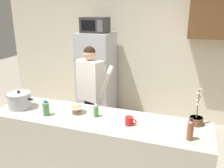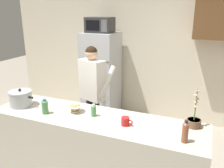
% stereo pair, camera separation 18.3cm
% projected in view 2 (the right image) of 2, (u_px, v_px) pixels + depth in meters
% --- Properties ---
extents(back_wall_unit, '(6.00, 0.48, 2.60)m').
position_uv_depth(back_wall_unit, '(158.00, 49.00, 4.55)').
color(back_wall_unit, beige).
rests_on(back_wall_unit, ground).
extents(kitchen_island, '(2.58, 0.68, 0.92)m').
position_uv_depth(kitchen_island, '(95.00, 151.00, 2.93)').
color(kitchen_island, '#BCB7A8').
rests_on(kitchen_island, ground).
extents(refrigerator, '(0.64, 0.68, 1.71)m').
position_uv_depth(refrigerator, '(101.00, 76.00, 4.72)').
color(refrigerator, '#B7BABF').
rests_on(refrigerator, ground).
extents(microwave, '(0.48, 0.37, 0.28)m').
position_uv_depth(microwave, '(100.00, 25.00, 4.40)').
color(microwave, '#2D2D30').
rests_on(microwave, refrigerator).
extents(person_near_pot, '(0.59, 0.53, 1.62)m').
position_uv_depth(person_near_pot, '(93.00, 85.00, 3.67)').
color(person_near_pot, black).
rests_on(person_near_pot, ground).
extents(cooking_pot, '(0.41, 0.29, 0.24)m').
position_uv_depth(cooking_pot, '(21.00, 98.00, 3.10)').
color(cooking_pot, '#ADAFB5').
rests_on(cooking_pot, kitchen_island).
extents(coffee_mug, '(0.13, 0.09, 0.10)m').
position_uv_depth(coffee_mug, '(126.00, 121.00, 2.59)').
color(coffee_mug, red).
rests_on(coffee_mug, kitchen_island).
extents(bread_bowl, '(0.19, 0.19, 0.10)m').
position_uv_depth(bread_bowl, '(75.00, 108.00, 2.92)').
color(bread_bowl, beige).
rests_on(bread_bowl, kitchen_island).
extents(bottle_near_edge, '(0.08, 0.08, 0.19)m').
position_uv_depth(bottle_near_edge, '(45.00, 106.00, 2.87)').
color(bottle_near_edge, '#4C8C4C').
rests_on(bottle_near_edge, kitchen_island).
extents(bottle_mid_counter, '(0.06, 0.06, 0.15)m').
position_uv_depth(bottle_mid_counter, '(94.00, 110.00, 2.81)').
color(bottle_mid_counter, '#4C8C4C').
rests_on(bottle_mid_counter, kitchen_island).
extents(bottle_far_corner, '(0.06, 0.06, 0.23)m').
position_uv_depth(bottle_far_corner, '(185.00, 132.00, 2.24)').
color(bottle_far_corner, brown).
rests_on(bottle_far_corner, kitchen_island).
extents(potted_orchid, '(0.15, 0.15, 0.43)m').
position_uv_depth(potted_orchid, '(194.00, 121.00, 2.55)').
color(potted_orchid, brown).
rests_on(potted_orchid, kitchen_island).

